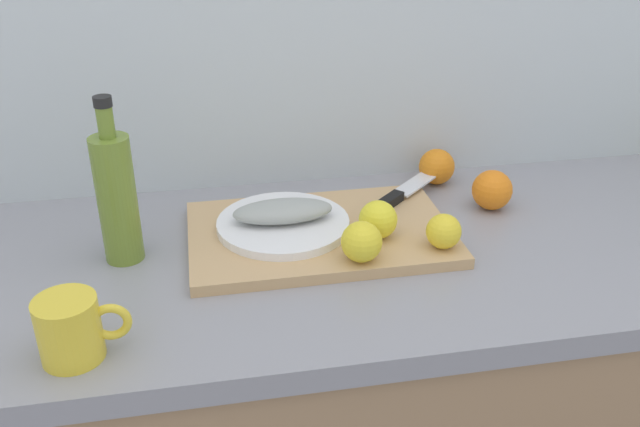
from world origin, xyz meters
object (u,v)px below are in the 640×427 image
at_px(lemon_0, 378,220).
at_px(orange_0, 437,167).
at_px(fish_fillet, 283,211).
at_px(olive_oil_bottle, 117,196).
at_px(cutting_board, 320,234).
at_px(chef_knife, 399,195).
at_px(white_plate, 283,224).
at_px(coffee_mug_2, 71,329).

relative_size(lemon_0, orange_0, 0.90).
xyz_separation_m(fish_fillet, lemon_0, (0.16, -0.06, 0.00)).
bearing_deg(olive_oil_bottle, fish_fillet, 4.11).
distance_m(cutting_board, chef_knife, 0.19).
bearing_deg(white_plate, orange_0, 26.82).
bearing_deg(white_plate, fish_fillet, 90.00).
relative_size(fish_fillet, lemon_0, 2.64).
distance_m(fish_fillet, lemon_0, 0.17).
xyz_separation_m(lemon_0, olive_oil_bottle, (-0.43, 0.04, 0.06)).
height_order(fish_fillet, coffee_mug_2, coffee_mug_2).
relative_size(lemon_0, coffee_mug_2, 0.54).
bearing_deg(lemon_0, orange_0, 51.63).
distance_m(cutting_board, white_plate, 0.07).
bearing_deg(coffee_mug_2, chef_knife, 32.19).
xyz_separation_m(fish_fillet, chef_knife, (0.23, 0.07, -0.02)).
bearing_deg(orange_0, cutting_board, -146.02).
bearing_deg(fish_fillet, olive_oil_bottle, -175.89).
distance_m(fish_fillet, olive_oil_bottle, 0.28).
xyz_separation_m(fish_fillet, coffee_mug_2, (-0.32, -0.28, -0.01)).
bearing_deg(white_plate, coffee_mug_2, -139.34).
distance_m(chef_knife, coffee_mug_2, 0.65).
xyz_separation_m(chef_knife, olive_oil_bottle, (-0.51, -0.09, 0.09)).
height_order(white_plate, fish_fillet, fish_fillet).
height_order(cutting_board, white_plate, white_plate).
bearing_deg(cutting_board, chef_knife, 27.49).
height_order(white_plate, chef_knife, chef_knife).
height_order(white_plate, lemon_0, lemon_0).
distance_m(olive_oil_bottle, coffee_mug_2, 0.27).
xyz_separation_m(cutting_board, olive_oil_bottle, (-0.34, -0.00, 0.11)).
xyz_separation_m(cutting_board, coffee_mug_2, (-0.38, -0.26, 0.04)).
height_order(white_plate, coffee_mug_2, coffee_mug_2).
height_order(chef_knife, coffee_mug_2, coffee_mug_2).
bearing_deg(lemon_0, cutting_board, 152.00).
bearing_deg(white_plate, chef_knife, 17.43).
relative_size(chef_knife, olive_oil_bottle, 0.82).
bearing_deg(orange_0, chef_knife, -137.70).
height_order(cutting_board, orange_0, orange_0).
bearing_deg(lemon_0, chef_knife, 60.45).
xyz_separation_m(cutting_board, white_plate, (-0.06, 0.02, 0.02)).
bearing_deg(lemon_0, olive_oil_bottle, 174.04).
bearing_deg(orange_0, olive_oil_bottle, -162.57).
bearing_deg(cutting_board, fish_fillet, 166.50).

